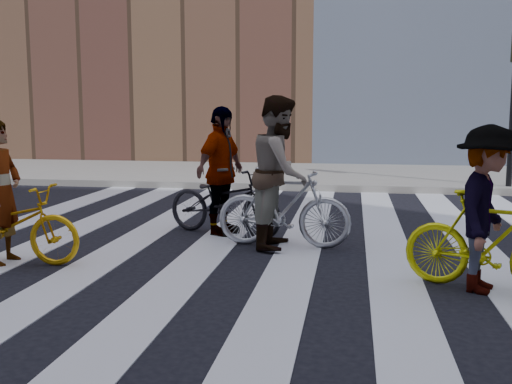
% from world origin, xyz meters
% --- Properties ---
extents(ground, '(100.00, 100.00, 0.00)m').
position_xyz_m(ground, '(0.00, 0.00, 0.00)').
color(ground, black).
rests_on(ground, ground).
extents(sidewalk_far, '(100.00, 5.00, 0.15)m').
position_xyz_m(sidewalk_far, '(0.00, 7.50, 0.07)').
color(sidewalk_far, gray).
rests_on(sidewalk_far, ground).
extents(zebra_crosswalk, '(8.25, 10.00, 0.01)m').
position_xyz_m(zebra_crosswalk, '(0.00, 0.00, 0.01)').
color(zebra_crosswalk, silver).
rests_on(zebra_crosswalk, ground).
extents(bike_yellow_left, '(1.73, 0.64, 0.90)m').
position_xyz_m(bike_yellow_left, '(-2.65, -1.49, 0.45)').
color(bike_yellow_left, '#E6A60C').
rests_on(bike_yellow_left, ground).
extents(bike_silver_mid, '(1.73, 0.59, 1.02)m').
position_xyz_m(bike_silver_mid, '(0.34, -0.17, 0.51)').
color(bike_silver_mid, '#B0B3BA').
rests_on(bike_silver_mid, ground).
extents(bike_yellow_right, '(1.67, 1.01, 0.97)m').
position_xyz_m(bike_yellow_right, '(2.50, -1.72, 0.49)').
color(bike_yellow_right, '#CBCE0B').
rests_on(bike_yellow_right, ground).
extents(bike_dark_rear, '(1.91, 1.22, 0.95)m').
position_xyz_m(bike_dark_rear, '(-0.56, 0.43, 0.47)').
color(bike_dark_rear, black).
rests_on(bike_dark_rear, ground).
extents(rider_left, '(0.40, 0.60, 1.63)m').
position_xyz_m(rider_left, '(-2.70, -1.49, 0.82)').
color(rider_left, slate).
rests_on(rider_left, ground).
extents(rider_mid, '(0.78, 0.97, 1.91)m').
position_xyz_m(rider_mid, '(0.29, -0.17, 0.96)').
color(rider_mid, slate).
rests_on(rider_mid, ground).
extents(rider_right, '(0.93, 1.18, 1.60)m').
position_xyz_m(rider_right, '(2.45, -1.72, 0.80)').
color(rider_right, slate).
rests_on(rider_right, ground).
extents(rider_rear, '(0.77, 1.13, 1.78)m').
position_xyz_m(rider_rear, '(-0.61, 0.43, 0.89)').
color(rider_rear, slate).
rests_on(rider_rear, ground).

